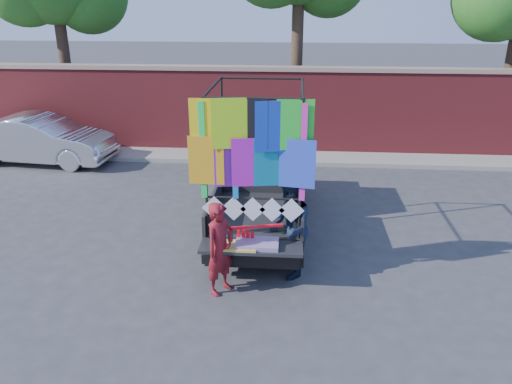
# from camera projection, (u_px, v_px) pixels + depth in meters

# --- Properties ---
(ground) EXTENTS (90.00, 90.00, 0.00)m
(ground) POSITION_uv_depth(u_px,v_px,m) (236.00, 265.00, 9.05)
(ground) COLOR #38383A
(ground) RESTS_ON ground
(brick_wall) EXTENTS (30.00, 0.45, 2.61)m
(brick_wall) POSITION_uv_depth(u_px,v_px,m) (262.00, 110.00, 15.05)
(brick_wall) COLOR maroon
(brick_wall) RESTS_ON ground
(curb) EXTENTS (30.00, 1.20, 0.12)m
(curb) POSITION_uv_depth(u_px,v_px,m) (260.00, 157.00, 14.87)
(curb) COLOR gray
(curb) RESTS_ON ground
(pickup_truck) EXTENTS (1.98, 4.97, 3.13)m
(pickup_truck) POSITION_uv_depth(u_px,v_px,m) (262.00, 185.00, 10.63)
(pickup_truck) COLOR black
(pickup_truck) RESTS_ON ground
(sedan) EXTENTS (4.27, 1.83, 1.37)m
(sedan) POSITION_uv_depth(u_px,v_px,m) (41.00, 139.00, 14.34)
(sedan) COLOR silver
(sedan) RESTS_ON ground
(woman) EXTENTS (0.63, 0.69, 1.57)m
(woman) POSITION_uv_depth(u_px,v_px,m) (220.00, 249.00, 7.97)
(woman) COLOR maroon
(woman) RESTS_ON ground
(man) EXTENTS (0.76, 0.93, 1.78)m
(man) POSITION_uv_depth(u_px,v_px,m) (290.00, 228.00, 8.44)
(man) COLOR #131E31
(man) RESTS_ON ground
(streamer_bundle) EXTENTS (0.89, 0.24, 0.62)m
(streamer_bundle) POSITION_uv_depth(u_px,v_px,m) (250.00, 237.00, 8.19)
(streamer_bundle) COLOR #FF0D1C
(streamer_bundle) RESTS_ON ground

